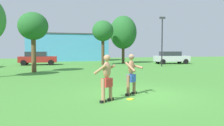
# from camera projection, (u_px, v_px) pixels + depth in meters

# --- Properties ---
(ground_plane) EXTENTS (80.00, 80.00, 0.00)m
(ground_plane) POSITION_uv_depth(u_px,v_px,m) (139.00, 95.00, 9.06)
(ground_plane) COLOR #428433
(player_with_cap) EXTENTS (0.78, 0.76, 1.67)m
(player_with_cap) POSITION_uv_depth(u_px,v_px,m) (131.00, 73.00, 9.03)
(player_with_cap) COLOR black
(player_with_cap) RESTS_ON ground_plane
(player_in_red) EXTENTS (0.80, 0.75, 1.66)m
(player_in_red) POSITION_uv_depth(u_px,v_px,m) (107.00, 77.00, 7.84)
(player_in_red) COLOR black
(player_in_red) RESTS_ON ground_plane
(frisbee) EXTENTS (0.28, 0.28, 0.03)m
(frisbee) POSITION_uv_depth(u_px,v_px,m) (130.00, 99.00, 8.23)
(frisbee) COLOR yellow
(frisbee) RESTS_ON ground_plane
(car_silver_near_post) EXTENTS (4.48, 2.42, 1.58)m
(car_silver_near_post) POSITION_uv_depth(u_px,v_px,m) (171.00, 57.00, 28.62)
(car_silver_near_post) COLOR silver
(car_silver_near_post) RESTS_ON ground_plane
(car_red_mid_lot) EXTENTS (4.40, 2.23, 1.58)m
(car_red_mid_lot) POSITION_uv_depth(u_px,v_px,m) (38.00, 58.00, 26.45)
(car_red_mid_lot) COLOR maroon
(car_red_mid_lot) RESTS_ON ground_plane
(lamp_post) EXTENTS (0.60, 0.24, 5.31)m
(lamp_post) POSITION_uv_depth(u_px,v_px,m) (162.00, 36.00, 23.89)
(lamp_post) COLOR black
(lamp_post) RESTS_ON ground_plane
(outbuilding_behind_lot) EXTENTS (13.11, 4.36, 4.37)m
(outbuilding_behind_lot) POSITION_uv_depth(u_px,v_px,m) (68.00, 47.00, 36.02)
(outbuilding_behind_lot) COLOR #4C9ED1
(outbuilding_behind_lot) RESTS_ON ground_plane
(tree_left_field) EXTENTS (2.37, 2.37, 4.82)m
(tree_left_field) POSITION_uv_depth(u_px,v_px,m) (33.00, 27.00, 17.82)
(tree_left_field) COLOR brown
(tree_left_field) RESTS_ON ground_plane
(tree_behind_players) EXTENTS (3.54, 3.54, 6.27)m
(tree_behind_players) POSITION_uv_depth(u_px,v_px,m) (123.00, 33.00, 29.46)
(tree_behind_players) COLOR #4C3823
(tree_behind_players) RESTS_ON ground_plane
(tree_near_building) EXTENTS (2.54, 2.54, 5.30)m
(tree_near_building) POSITION_uv_depth(u_px,v_px,m) (103.00, 31.00, 26.55)
(tree_near_building) COLOR #4C3823
(tree_near_building) RESTS_ON ground_plane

